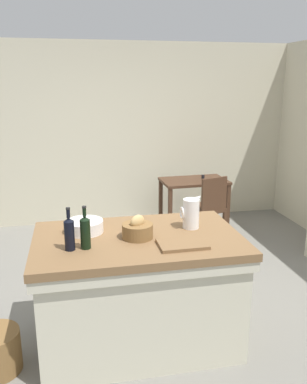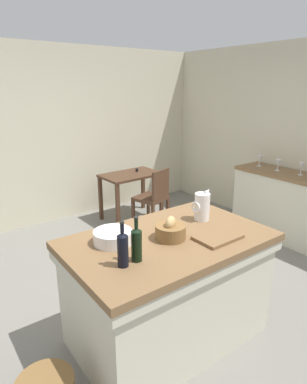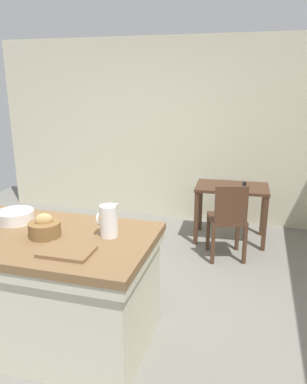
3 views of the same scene
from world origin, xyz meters
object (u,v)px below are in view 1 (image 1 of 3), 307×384
object	(u,v)px
writing_desk	(194,188)
wine_bottle_dark	(85,231)
wooden_chair	(208,208)
island_table	(138,286)
pitcher	(191,213)
wine_bottle_amber	(69,233)
cutting_board	(182,244)
bread_basket	(137,230)
wash_bowl	(85,226)

from	to	relation	value
writing_desk	wine_bottle_dark	size ratio (longest dim) A/B	2.97
wooden_chair	island_table	bearing A→B (deg)	-123.43
pitcher	wine_bottle_amber	size ratio (longest dim) A/B	0.91
writing_desk	cutting_board	bearing A→B (deg)	-108.95
bread_basket	wine_bottle_amber	size ratio (longest dim) A/B	0.75
bread_basket	wooden_chair	bearing A→B (deg)	56.77
wooden_chair	wine_bottle_amber	xyz separation A→B (m)	(-1.70, -1.96, 0.53)
writing_desk	cutting_board	distance (m)	2.79
island_table	wine_bottle_dark	world-z (taller)	wine_bottle_dark
pitcher	wine_bottle_dark	bearing A→B (deg)	-163.33
island_table	bread_basket	xyz separation A→B (m)	(-0.01, -0.02, 0.48)
pitcher	cutting_board	distance (m)	0.39
wine_bottle_dark	island_table	bearing A→B (deg)	20.41
wooden_chair	wash_bowl	world-z (taller)	wash_bowl
island_table	pitcher	world-z (taller)	pitcher
wine_bottle_dark	pitcher	bearing A→B (deg)	16.67
pitcher	bread_basket	world-z (taller)	pitcher
wash_bowl	bread_basket	size ratio (longest dim) A/B	1.24
pitcher	wine_bottle_amber	distance (m)	0.98
wooden_chair	cutting_board	world-z (taller)	cutting_board
wine_bottle_dark	wooden_chair	bearing A→B (deg)	50.91
pitcher	cutting_board	xyz separation A→B (m)	(-0.16, -0.34, -0.11)
bread_basket	wine_bottle_dark	xyz separation A→B (m)	(-0.39, -0.12, 0.06)
island_table	wine_bottle_dark	xyz separation A→B (m)	(-0.39, -0.15, 0.54)
cutting_board	island_table	bearing A→B (deg)	140.09
wooden_chair	pitcher	size ratio (longest dim) A/B	3.28
wash_bowl	wine_bottle_dark	world-z (taller)	wine_bottle_dark
wine_bottle_dark	wash_bowl	bearing A→B (deg)	89.25
cutting_board	wine_bottle_amber	distance (m)	0.80
wooden_chair	bread_basket	size ratio (longest dim) A/B	3.94
island_table	wine_bottle_amber	xyz separation A→B (m)	(-0.50, -0.15, 0.54)
wooden_chair	wash_bowl	xyz separation A→B (m)	(-1.58, -1.63, 0.45)
wooden_chair	bread_basket	world-z (taller)	bread_basket
island_table	wash_bowl	world-z (taller)	wash_bowl
island_table	bread_basket	world-z (taller)	bread_basket
cutting_board	wine_bottle_dark	bearing A→B (deg)	172.41
wine_bottle_amber	island_table	bearing A→B (deg)	16.88
cutting_board	wine_bottle_amber	size ratio (longest dim) A/B	1.12
wooden_chair	wash_bowl	distance (m)	2.32
wash_bowl	bread_basket	world-z (taller)	bread_basket
writing_desk	wine_bottle_amber	distance (m)	3.08
wash_bowl	writing_desk	bearing A→B (deg)	54.56
wine_bottle_dark	bread_basket	bearing A→B (deg)	17.67
wine_bottle_dark	wine_bottle_amber	world-z (taller)	wine_bottle_dark
wooden_chair	cutting_board	size ratio (longest dim) A/B	2.66
wine_bottle_amber	bread_basket	bearing A→B (deg)	14.61
island_table	wine_bottle_dark	distance (m)	0.69
cutting_board	wash_bowl	bearing A→B (deg)	148.60
bread_basket	wash_bowl	bearing A→B (deg)	152.79
cutting_board	wine_bottle_dark	xyz separation A→B (m)	(-0.68, 0.09, 0.11)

